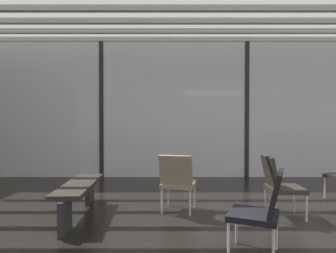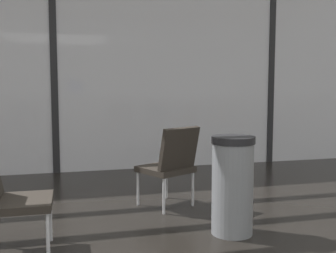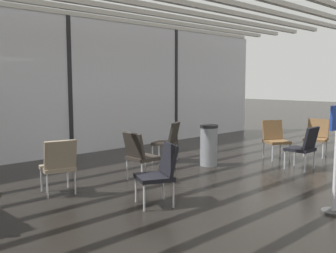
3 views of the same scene
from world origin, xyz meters
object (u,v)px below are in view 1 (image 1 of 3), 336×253
at_px(lounge_chair_2, 279,182).
at_px(lounge_chair_6, 177,179).
at_px(lounge_chair_4, 262,207).
at_px(waiting_bench, 79,191).
at_px(parked_airplane, 211,101).

relative_size(lounge_chair_2, lounge_chair_6, 1.00).
xyz_separation_m(lounge_chair_2, lounge_chair_4, (-0.62, -1.22, 0.00)).
height_order(lounge_chair_4, waiting_bench, lounge_chair_4).
xyz_separation_m(parked_airplane, waiting_bench, (-3.17, -8.82, -1.84)).
distance_m(lounge_chair_2, waiting_bench, 2.85).
distance_m(lounge_chair_2, lounge_chair_4, 1.36).
height_order(parked_airplane, lounge_chair_6, parked_airplane).
bearing_deg(lounge_chair_6, parked_airplane, -87.63).
bearing_deg(parked_airplane, waiting_bench, -109.75).
distance_m(lounge_chair_6, waiting_bench, 1.43).
bearing_deg(waiting_bench, lounge_chair_6, -85.21).
height_order(parked_airplane, lounge_chair_2, parked_airplane).
xyz_separation_m(lounge_chair_4, lounge_chair_6, (-0.81, 1.44, 0.00)).
bearing_deg(parked_airplane, lounge_chair_4, -95.32).
relative_size(parked_airplane, lounge_chair_2, 13.88).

